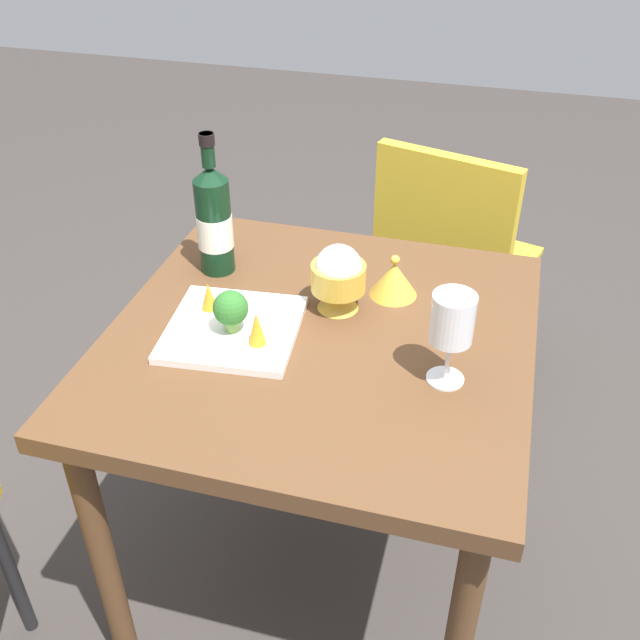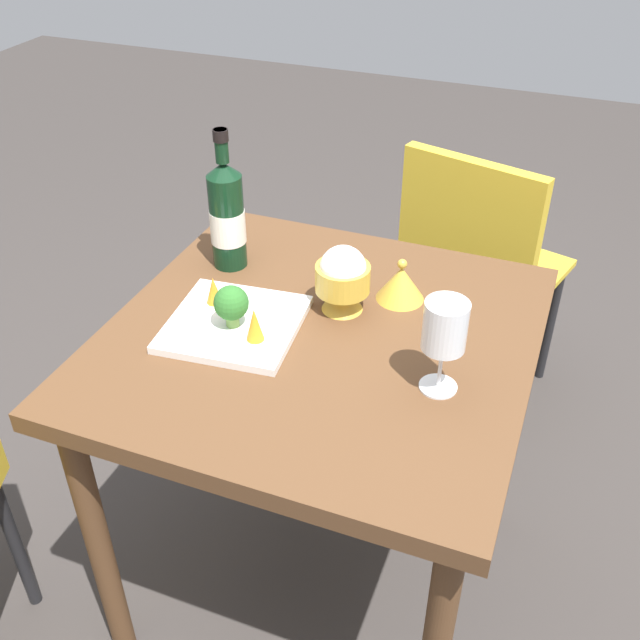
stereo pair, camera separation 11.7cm
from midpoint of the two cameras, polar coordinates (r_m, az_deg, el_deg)
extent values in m
plane|color=#383330|center=(1.98, 1.79, -18.87)|extent=(8.00, 8.00, 0.00)
cube|color=brown|center=(1.45, 2.31, -1.68)|extent=(0.82, 0.82, 0.04)
cylinder|color=brown|center=(1.91, 15.54, -7.03)|extent=(0.05, 0.05, 0.71)
cylinder|color=brown|center=(2.04, -3.97, -2.51)|extent=(0.05, 0.05, 0.71)
cylinder|color=brown|center=(1.62, -14.60, -16.66)|extent=(0.05, 0.05, 0.71)
cube|color=gold|center=(2.30, 14.23, 3.74)|extent=(0.49, 0.49, 0.02)
cube|color=gold|center=(2.05, 12.94, 6.68)|extent=(0.40, 0.15, 0.40)
cylinder|color=black|center=(2.60, 11.74, 2.29)|extent=(0.03, 0.03, 0.43)
cylinder|color=black|center=(2.51, 18.61, -0.32)|extent=(0.03, 0.03, 0.43)
cylinder|color=black|center=(2.35, 7.97, -1.30)|extent=(0.03, 0.03, 0.43)
cylinder|color=black|center=(2.24, 15.48, -4.37)|extent=(0.03, 0.03, 0.43)
cylinder|color=black|center=(1.87, -20.76, -15.86)|extent=(0.03, 0.03, 0.43)
cylinder|color=black|center=(1.61, -5.07, 7.52)|extent=(0.07, 0.08, 0.21)
cone|color=black|center=(1.55, -5.31, 11.47)|extent=(0.07, 0.08, 0.03)
cylinder|color=black|center=(1.53, -5.41, 13.18)|extent=(0.03, 0.03, 0.07)
cylinder|color=black|center=(1.53, -5.46, 13.98)|extent=(0.03, 0.03, 0.02)
cylinder|color=silver|center=(1.61, -5.05, 7.19)|extent=(0.08, 0.08, 0.07)
cylinder|color=white|center=(1.33, 11.59, -5.13)|extent=(0.07, 0.07, 0.00)
cylinder|color=white|center=(1.30, 11.82, -3.64)|extent=(0.01, 0.01, 0.08)
cylinder|color=white|center=(1.25, 12.29, -0.52)|extent=(0.08, 0.08, 0.09)
cone|color=gold|center=(1.49, 3.97, 1.54)|extent=(0.08, 0.08, 0.04)
cylinder|color=gold|center=(1.47, 4.05, 3.16)|extent=(0.11, 0.11, 0.05)
sphere|color=white|center=(1.45, 4.09, 3.91)|extent=(0.09, 0.09, 0.09)
cone|color=gold|center=(1.53, 8.44, 2.78)|extent=(0.10, 0.10, 0.07)
sphere|color=gold|center=(1.51, 8.59, 4.24)|extent=(0.02, 0.02, 0.02)
cube|color=white|center=(1.45, -4.34, -0.36)|extent=(0.27, 0.27, 0.02)
cylinder|color=#729E4C|center=(1.42, -4.44, -0.01)|extent=(0.03, 0.03, 0.03)
sphere|color=#2D6B28|center=(1.40, -4.51, 1.26)|extent=(0.07, 0.07, 0.07)
cone|color=orange|center=(1.37, -2.65, -0.41)|extent=(0.03, 0.03, 0.07)
cone|color=orange|center=(1.49, -5.96, 2.27)|extent=(0.03, 0.03, 0.06)
camera|label=1|loc=(0.06, -87.64, 1.67)|focal=41.49mm
camera|label=2|loc=(0.06, 92.36, -1.67)|focal=41.49mm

